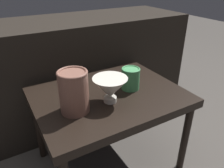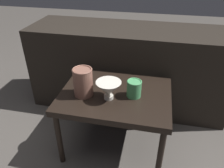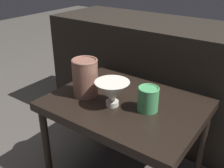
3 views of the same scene
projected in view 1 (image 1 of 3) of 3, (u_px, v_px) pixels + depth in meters
ground_plane at (109, 161)px, 1.25m from camera, size 8.00×8.00×0.00m
table at (109, 102)px, 1.06m from camera, size 0.70×0.53×0.44m
couch_backdrop at (70, 71)px, 1.52m from camera, size 1.63×0.50×0.70m
bowl at (110, 88)px, 0.95m from camera, size 0.15×0.15×0.12m
vase_textured_left at (74, 91)px, 0.87m from camera, size 0.12×0.12×0.18m
vase_colorful_right at (131, 78)px, 1.06m from camera, size 0.09×0.09×0.11m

